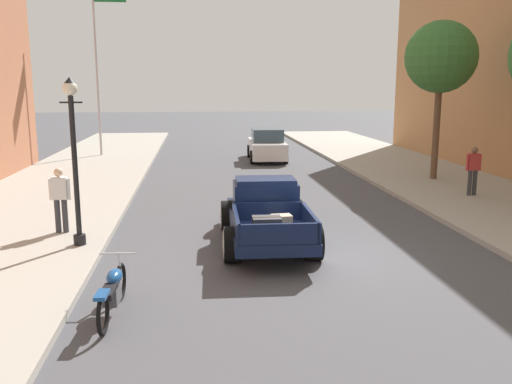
{
  "coord_description": "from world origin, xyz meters",
  "views": [
    {
      "loc": [
        -2.32,
        -11.61,
        3.81
      ],
      "look_at": [
        -0.75,
        2.62,
        1.0
      ],
      "focal_mm": 38.17,
      "sensor_mm": 36.0,
      "label": 1
    }
  ],
  "objects_px": {
    "street_tree_second": "(441,58)",
    "flagpole": "(100,47)",
    "street_lamp_near": "(74,150)",
    "motorcycle_parked": "(112,291)",
    "hotrod_truck_navy": "(265,211)",
    "pedestrian_sidewalk_right": "(473,168)",
    "car_background_white": "(267,146)",
    "pedestrian_sidewalk_left": "(60,196)"
  },
  "relations": [
    {
      "from": "hotrod_truck_navy",
      "to": "flagpole",
      "type": "relative_size",
      "value": 0.54
    },
    {
      "from": "car_background_white",
      "to": "pedestrian_sidewalk_left",
      "type": "height_order",
      "value": "pedestrian_sidewalk_left"
    },
    {
      "from": "flagpole",
      "to": "motorcycle_parked",
      "type": "bearing_deg",
      "value": -80.79
    },
    {
      "from": "hotrod_truck_navy",
      "to": "car_background_white",
      "type": "height_order",
      "value": "car_background_white"
    },
    {
      "from": "pedestrian_sidewalk_left",
      "to": "hotrod_truck_navy",
      "type": "bearing_deg",
      "value": -9.24
    },
    {
      "from": "street_lamp_near",
      "to": "flagpole",
      "type": "xyz_separation_m",
      "value": [
        -2.09,
        17.13,
        3.39
      ]
    },
    {
      "from": "car_background_white",
      "to": "motorcycle_parked",
      "type": "bearing_deg",
      "value": -104.99
    },
    {
      "from": "car_background_white",
      "to": "pedestrian_sidewalk_right",
      "type": "relative_size",
      "value": 2.65
    },
    {
      "from": "hotrod_truck_navy",
      "to": "flagpole",
      "type": "distance_m",
      "value": 18.69
    },
    {
      "from": "car_background_white",
      "to": "street_tree_second",
      "type": "xyz_separation_m",
      "value": [
        5.8,
        -7.16,
        4.09
      ]
    },
    {
      "from": "street_lamp_near",
      "to": "street_tree_second",
      "type": "xyz_separation_m",
      "value": [
        12.18,
        7.94,
        2.47
      ]
    },
    {
      "from": "hotrod_truck_navy",
      "to": "pedestrian_sidewalk_left",
      "type": "distance_m",
      "value": 5.17
    },
    {
      "from": "car_background_white",
      "to": "pedestrian_sidewalk_right",
      "type": "height_order",
      "value": "pedestrian_sidewalk_right"
    },
    {
      "from": "motorcycle_parked",
      "to": "car_background_white",
      "type": "distance_m",
      "value": 19.6
    },
    {
      "from": "pedestrian_sidewalk_right",
      "to": "flagpole",
      "type": "relative_size",
      "value": 0.18
    },
    {
      "from": "hotrod_truck_navy",
      "to": "street_tree_second",
      "type": "distance_m",
      "value": 11.61
    },
    {
      "from": "flagpole",
      "to": "pedestrian_sidewalk_left",
      "type": "bearing_deg",
      "value": -84.91
    },
    {
      "from": "motorcycle_parked",
      "to": "flagpole",
      "type": "xyz_separation_m",
      "value": [
        -3.4,
        20.95,
        5.33
      ]
    },
    {
      "from": "motorcycle_parked",
      "to": "street_lamp_near",
      "type": "xyz_separation_m",
      "value": [
        -1.31,
        3.83,
        1.94
      ]
    },
    {
      "from": "hotrod_truck_navy",
      "to": "car_background_white",
      "type": "relative_size",
      "value": 1.14
    },
    {
      "from": "motorcycle_parked",
      "to": "street_tree_second",
      "type": "height_order",
      "value": "street_tree_second"
    },
    {
      "from": "hotrod_truck_navy",
      "to": "motorcycle_parked",
      "type": "height_order",
      "value": "hotrod_truck_navy"
    },
    {
      "from": "street_lamp_near",
      "to": "motorcycle_parked",
      "type": "bearing_deg",
      "value": -71.11
    },
    {
      "from": "pedestrian_sidewalk_right",
      "to": "street_lamp_near",
      "type": "distance_m",
      "value": 12.92
    },
    {
      "from": "pedestrian_sidewalk_left",
      "to": "pedestrian_sidewalk_right",
      "type": "xyz_separation_m",
      "value": [
        12.68,
        3.38,
        0.0
      ]
    },
    {
      "from": "pedestrian_sidewalk_left",
      "to": "street_tree_second",
      "type": "height_order",
      "value": "street_tree_second"
    },
    {
      "from": "car_background_white",
      "to": "pedestrian_sidewalk_right",
      "type": "bearing_deg",
      "value": -61.9
    },
    {
      "from": "street_tree_second",
      "to": "flagpole",
      "type": "bearing_deg",
      "value": 147.24
    },
    {
      "from": "motorcycle_parked",
      "to": "car_background_white",
      "type": "relative_size",
      "value": 0.49
    },
    {
      "from": "pedestrian_sidewalk_right",
      "to": "street_tree_second",
      "type": "bearing_deg",
      "value": 87.23
    },
    {
      "from": "street_tree_second",
      "to": "motorcycle_parked",
      "type": "bearing_deg",
      "value": -132.72
    },
    {
      "from": "pedestrian_sidewalk_right",
      "to": "flagpole",
      "type": "xyz_separation_m",
      "value": [
        -14.1,
        12.57,
        4.68
      ]
    },
    {
      "from": "flagpole",
      "to": "street_tree_second",
      "type": "distance_m",
      "value": 16.99
    },
    {
      "from": "car_background_white",
      "to": "street_lamp_near",
      "type": "distance_m",
      "value": 16.48
    },
    {
      "from": "motorcycle_parked",
      "to": "car_background_white",
      "type": "xyz_separation_m",
      "value": [
        5.07,
        18.93,
        0.33
      ]
    },
    {
      "from": "hotrod_truck_navy",
      "to": "car_background_white",
      "type": "xyz_separation_m",
      "value": [
        1.96,
        14.77,
        0.01
      ]
    },
    {
      "from": "hotrod_truck_navy",
      "to": "street_lamp_near",
      "type": "height_order",
      "value": "street_lamp_near"
    },
    {
      "from": "hotrod_truck_navy",
      "to": "pedestrian_sidewalk_right",
      "type": "height_order",
      "value": "pedestrian_sidewalk_right"
    },
    {
      "from": "street_tree_second",
      "to": "street_lamp_near",
      "type": "bearing_deg",
      "value": -146.89
    },
    {
      "from": "pedestrian_sidewalk_right",
      "to": "flagpole",
      "type": "bearing_deg",
      "value": 138.29
    },
    {
      "from": "car_background_white",
      "to": "hotrod_truck_navy",
      "type": "bearing_deg",
      "value": -97.55
    },
    {
      "from": "car_background_white",
      "to": "street_tree_second",
      "type": "distance_m",
      "value": 10.08
    }
  ]
}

